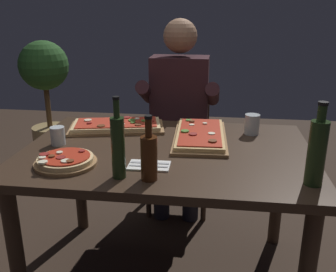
# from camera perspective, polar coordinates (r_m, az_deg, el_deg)

# --- Properties ---
(dining_table) EXTENTS (1.40, 0.96, 0.74)m
(dining_table) POSITION_cam_1_polar(r_m,az_deg,el_deg) (1.89, -0.20, -4.65)
(dining_table) COLOR #3D2B1E
(dining_table) RESTS_ON ground_plane
(pizza_rectangular_front) EXTENTS (0.57, 0.36, 0.05)m
(pizza_rectangular_front) POSITION_cam_1_polar(r_m,az_deg,el_deg) (2.17, -7.69, 1.53)
(pizza_rectangular_front) COLOR olive
(pizza_rectangular_front) RESTS_ON dining_table
(pizza_rectangular_left) EXTENTS (0.29, 0.54, 0.05)m
(pizza_rectangular_left) POSITION_cam_1_polar(r_m,az_deg,el_deg) (2.00, 4.83, 0.13)
(pizza_rectangular_left) COLOR olive
(pizza_rectangular_left) RESTS_ON dining_table
(pizza_round_far) EXTENTS (0.27, 0.27, 0.05)m
(pizza_round_far) POSITION_cam_1_polar(r_m,az_deg,el_deg) (1.73, -15.13, -3.59)
(pizza_round_far) COLOR olive
(pizza_round_far) RESTS_ON dining_table
(wine_bottle_dark) EXTENTS (0.07, 0.07, 0.27)m
(wine_bottle_dark) POSITION_cam_1_polar(r_m,az_deg,el_deg) (1.50, -2.87, -3.02)
(wine_bottle_dark) COLOR #47230F
(wine_bottle_dark) RESTS_ON dining_table
(oil_bottle_amber) EXTENTS (0.07, 0.07, 0.33)m
(oil_bottle_amber) POSITION_cam_1_polar(r_m,az_deg,el_deg) (1.55, 21.43, -2.12)
(oil_bottle_amber) COLOR #233819
(oil_bottle_amber) RESTS_ON dining_table
(vinegar_bottle_green) EXTENTS (0.06, 0.06, 0.34)m
(vinegar_bottle_green) POSITION_cam_1_polar(r_m,az_deg,el_deg) (1.52, -7.50, -1.46)
(vinegar_bottle_green) COLOR #233819
(vinegar_bottle_green) RESTS_ON dining_table
(tumbler_near_camera) EXTENTS (0.08, 0.08, 0.11)m
(tumbler_near_camera) POSITION_cam_1_polar(r_m,az_deg,el_deg) (2.11, 12.46, 1.54)
(tumbler_near_camera) COLOR silver
(tumbler_near_camera) RESTS_ON dining_table
(tumbler_far_side) EXTENTS (0.07, 0.07, 0.09)m
(tumbler_far_side) POSITION_cam_1_polar(r_m,az_deg,el_deg) (1.98, -16.19, -0.13)
(tumbler_far_side) COLOR silver
(tumbler_far_side) RESTS_ON dining_table
(napkin_cutlery_set) EXTENTS (0.18, 0.11, 0.01)m
(napkin_cutlery_set) POSITION_cam_1_polar(r_m,az_deg,el_deg) (1.66, -2.85, -4.45)
(napkin_cutlery_set) COLOR white
(napkin_cutlery_set) RESTS_ON dining_table
(diner_chair) EXTENTS (0.44, 0.44, 0.87)m
(diner_chair) POSITION_cam_1_polar(r_m,az_deg,el_deg) (2.74, 1.85, -0.57)
(diner_chair) COLOR #3D2B1E
(diner_chair) RESTS_ON ground_plane
(seated_diner) EXTENTS (0.53, 0.41, 1.33)m
(seated_diner) POSITION_cam_1_polar(r_m,az_deg,el_deg) (2.55, 1.64, 3.96)
(seated_diner) COLOR #23232D
(seated_diner) RESTS_ON ground_plane
(potted_plant_corner) EXTENTS (0.41, 0.41, 1.14)m
(potted_plant_corner) POSITION_cam_1_polar(r_m,az_deg,el_deg) (3.42, -17.69, 5.62)
(potted_plant_corner) COLOR tan
(potted_plant_corner) RESTS_ON ground_plane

